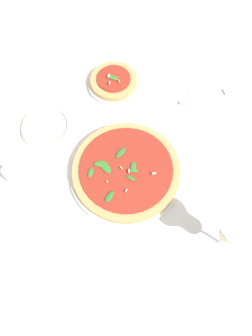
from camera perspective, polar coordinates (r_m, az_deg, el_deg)
name	(u,v)px	position (r m, az deg, el deg)	size (l,w,h in m)	color
ground_plane	(133,172)	(0.97, 1.25, -0.75)	(6.00, 6.00, 0.00)	silver
pizza_arugula_main	(126,170)	(0.96, -0.01, -0.33)	(0.33, 0.33, 0.05)	silver
pizza_personal_side	(114,82)	(1.13, -2.13, 14.75)	(0.18, 0.18, 0.05)	silver
wine_glass	(232,231)	(0.82, 18.04, -10.36)	(0.09, 0.09, 0.18)	white
napkin	(208,97)	(1.14, 14.06, 11.96)	(0.13, 0.09, 0.01)	silver
fork	(210,95)	(1.14, 14.49, 12.18)	(0.22, 0.05, 0.00)	silver
side_plate_white	(46,127)	(1.07, -13.82, 6.94)	(0.16, 0.16, 0.02)	silver
shaker_pepper	(10,175)	(0.99, -19.55, -1.16)	(0.03, 0.03, 0.07)	silver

